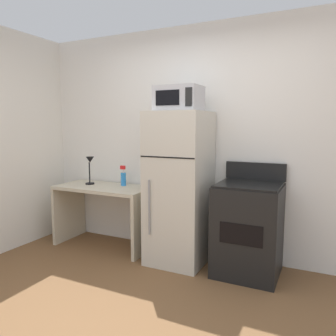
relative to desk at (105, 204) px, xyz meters
name	(u,v)px	position (x,y,z in m)	size (l,w,h in m)	color
ground_plane	(131,332)	(1.22, -1.34, -0.53)	(12.00, 12.00, 0.00)	brown
wall_back_white	(209,142)	(1.22, 0.36, 0.77)	(5.00, 0.10, 2.60)	white
desk	(105,204)	(0.00, 0.00, 0.00)	(1.19, 0.58, 0.75)	beige
desk_lamp	(90,166)	(-0.22, 0.02, 0.46)	(0.14, 0.12, 0.35)	black
spray_bottle	(123,178)	(0.19, 0.13, 0.32)	(0.06, 0.06, 0.25)	#2D8CEA
refrigerator	(179,188)	(1.02, -0.02, 0.29)	(0.60, 0.64, 1.63)	beige
microwave	(179,99)	(1.02, -0.04, 1.24)	(0.46, 0.35, 0.26)	#B7B7BC
oven_range	(248,228)	(1.76, -0.01, -0.06)	(0.62, 0.61, 1.10)	black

